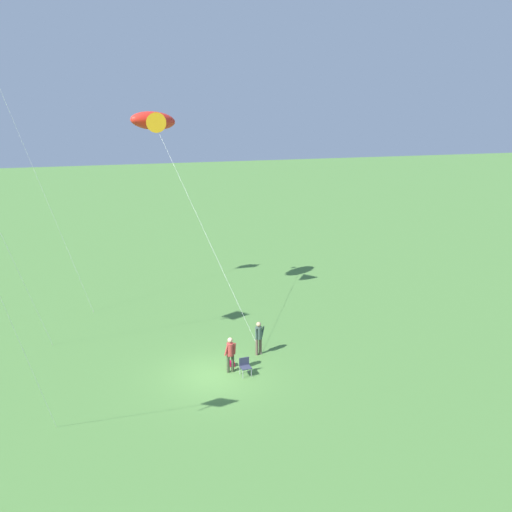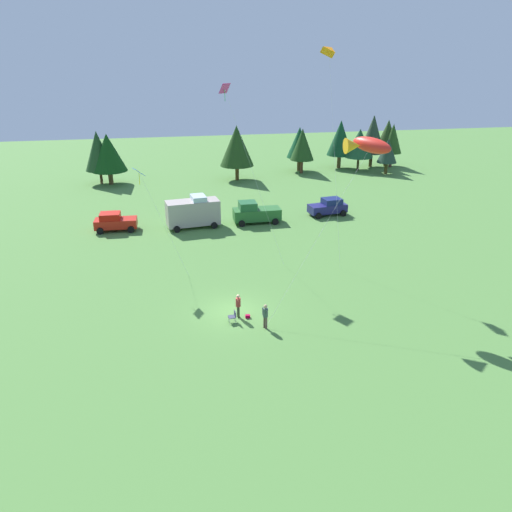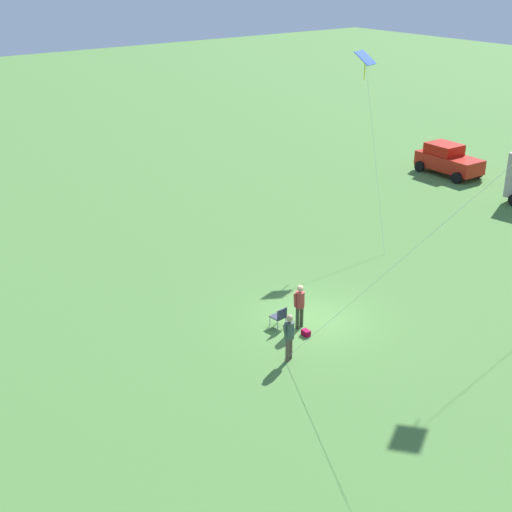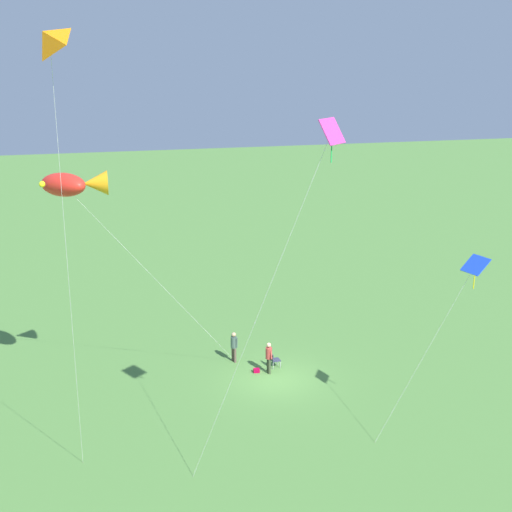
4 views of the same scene
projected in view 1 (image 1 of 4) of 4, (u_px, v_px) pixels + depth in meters
ground_plane at (215, 376)px, 27.88m from camera, size 160.00×160.00×0.00m
person_kite_flyer at (259, 336)px, 29.80m from camera, size 0.45×0.56×1.74m
folding_chair at (245, 365)px, 27.83m from camera, size 0.53×0.53×0.82m
person_spectator at (230, 352)px, 27.95m from camera, size 0.37×0.58×1.74m
backpack_on_grass at (232, 364)px, 28.83m from camera, size 0.33×0.23×0.22m
kite_large_fish at (154, 121)px, 33.39m from camera, size 9.62×5.83×11.75m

